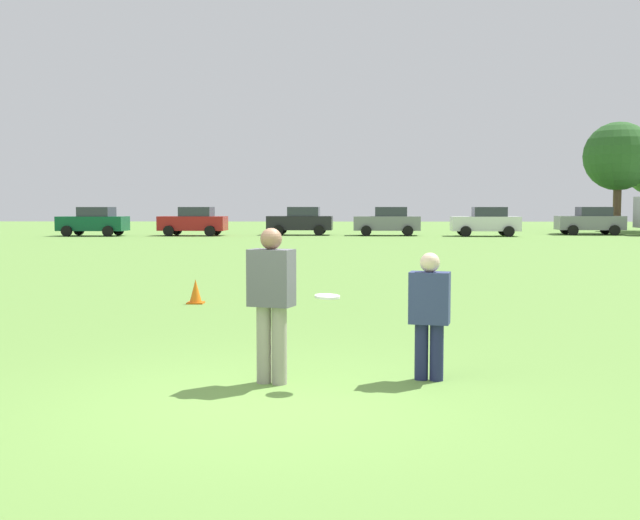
% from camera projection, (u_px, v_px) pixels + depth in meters
% --- Properties ---
extents(ground_plane, '(164.72, 164.72, 0.00)m').
position_uv_depth(ground_plane, '(269.00, 402.00, 7.57)').
color(ground_plane, '#608C3D').
extents(player_thrower, '(0.54, 0.41, 1.70)m').
position_uv_depth(player_thrower, '(271.00, 296.00, 8.28)').
color(player_thrower, gray).
rests_on(player_thrower, ground).
extents(player_defender, '(0.49, 0.35, 1.42)m').
position_uv_depth(player_defender, '(429.00, 310.00, 8.45)').
color(player_defender, '#1E234C').
rests_on(player_defender, ground).
extents(frisbee, '(0.27, 0.27, 0.05)m').
position_uv_depth(frisbee, '(327.00, 296.00, 8.12)').
color(frisbee, white).
extents(traffic_cone, '(0.32, 0.32, 0.48)m').
position_uv_depth(traffic_cone, '(196.00, 292.00, 15.10)').
color(traffic_cone, '#D8590C').
rests_on(traffic_cone, ground).
extents(parked_car_near_left, '(4.28, 2.37, 1.82)m').
position_uv_depth(parked_car_near_left, '(94.00, 221.00, 47.97)').
color(parked_car_near_left, '#0C4C2D').
rests_on(parked_car_near_left, ground).
extents(parked_car_mid_left, '(4.28, 2.37, 1.82)m').
position_uv_depth(parked_car_mid_left, '(194.00, 221.00, 48.43)').
color(parked_car_mid_left, maroon).
rests_on(parked_car_mid_left, ground).
extents(parked_car_center, '(4.28, 2.37, 1.82)m').
position_uv_depth(parked_car_center, '(301.00, 221.00, 49.48)').
color(parked_car_center, black).
rests_on(parked_car_center, ground).
extents(parked_car_mid_right, '(4.28, 2.37, 1.82)m').
position_uv_depth(parked_car_mid_right, '(388.00, 221.00, 48.69)').
color(parked_car_mid_right, slate).
rests_on(parked_car_mid_right, ground).
extents(parked_car_near_right, '(4.28, 2.37, 1.82)m').
position_uv_depth(parked_car_near_right, '(486.00, 221.00, 47.66)').
color(parked_car_near_right, silver).
rests_on(parked_car_near_right, ground).
extents(parked_car_far_right, '(4.28, 2.37, 1.82)m').
position_uv_depth(parked_car_far_right, '(591.00, 221.00, 49.75)').
color(parked_car_far_right, slate).
rests_on(parked_car_far_right, ground).
extents(tree_west_maple, '(4.71, 4.71, 7.66)m').
position_uv_depth(tree_west_maple, '(618.00, 157.00, 52.59)').
color(tree_west_maple, brown).
rests_on(tree_west_maple, ground).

